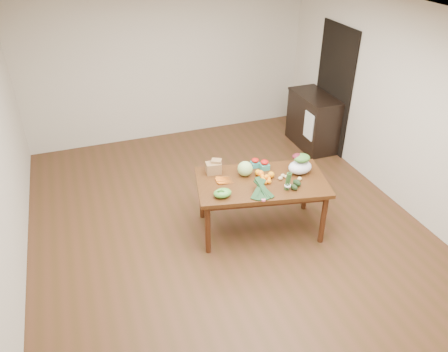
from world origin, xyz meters
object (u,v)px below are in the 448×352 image
object	(u,v)px
paper_bag	(213,167)
kale_bunch	(262,190)
salad_bag	(300,165)
cabbage	(245,169)
mandarin_cluster	(266,178)
cabinet	(313,121)
asparagus_bundle	(288,181)
dining_table	(260,205)

from	to	relation	value
paper_bag	kale_bunch	distance (m)	0.78
kale_bunch	salad_bag	size ratio (longest dim) A/B	1.30
cabbage	mandarin_cluster	world-z (taller)	cabbage
mandarin_cluster	cabinet	bearing A→B (deg)	47.10
kale_bunch	salad_bag	bearing A→B (deg)	37.02
mandarin_cluster	salad_bag	bearing A→B (deg)	4.25
paper_bag	salad_bag	size ratio (longest dim) A/B	0.81
paper_bag	kale_bunch	xyz separation A→B (m)	(0.37, -0.69, -0.01)
cabinet	asparagus_bundle	world-z (taller)	asparagus_bundle
paper_bag	cabinet	bearing A→B (deg)	32.94
cabbage	kale_bunch	bearing A→B (deg)	-88.97
paper_bag	salad_bag	world-z (taller)	salad_bag
cabbage	mandarin_cluster	xyz separation A→B (m)	(0.19, -0.22, -0.05)
cabinet	kale_bunch	xyz separation A→B (m)	(-1.96, -2.19, 0.36)
dining_table	asparagus_bundle	distance (m)	0.62
cabbage	salad_bag	world-z (taller)	salad_bag
cabinet	cabbage	world-z (taller)	same
cabinet	kale_bunch	distance (m)	2.97
dining_table	asparagus_bundle	bearing A→B (deg)	-43.96
salad_bag	cabbage	bearing A→B (deg)	164.79
mandarin_cluster	salad_bag	size ratio (longest dim) A/B	0.59
mandarin_cluster	kale_bunch	world-z (taller)	kale_bunch
dining_table	cabinet	xyz separation A→B (m)	(1.83, 1.89, 0.10)
mandarin_cluster	kale_bunch	distance (m)	0.33
kale_bunch	asparagus_bundle	bearing A→B (deg)	13.50
dining_table	kale_bunch	distance (m)	0.57
dining_table	mandarin_cluster	world-z (taller)	mandarin_cluster
cabinet	asparagus_bundle	xyz separation A→B (m)	(-1.62, -2.18, 0.40)
asparagus_bundle	salad_bag	bearing A→B (deg)	54.72
salad_bag	mandarin_cluster	bearing A→B (deg)	-175.75
asparagus_bundle	salad_bag	size ratio (longest dim) A/B	0.81
asparagus_bundle	dining_table	bearing A→B (deg)	136.04
asparagus_bundle	salad_bag	distance (m)	0.45
cabbage	kale_bunch	world-z (taller)	cabbage
mandarin_cluster	salad_bag	xyz separation A→B (m)	(0.48, 0.04, 0.07)
mandarin_cluster	asparagus_bundle	distance (m)	0.32
dining_table	salad_bag	bearing A→B (deg)	12.49
kale_bunch	asparagus_bundle	xyz separation A→B (m)	(0.34, 0.01, 0.05)
cabbage	asparagus_bundle	bearing A→B (deg)	-54.41
paper_bag	dining_table	bearing A→B (deg)	-36.94
cabinet	mandarin_cluster	distance (m)	2.64
cabinet	kale_bunch	bearing A→B (deg)	-131.82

